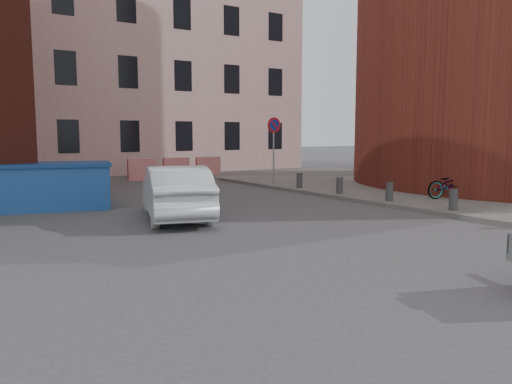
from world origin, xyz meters
TOP-DOWN VIEW (x-y plane):
  - ground at (0.00, 0.00)m, footprint 120.00×120.00m
  - sidewalk at (10.00, 4.00)m, footprint 9.00×24.00m
  - building_pink at (6.00, 22.00)m, footprint 16.00×8.00m
  - no_parking_sign at (6.00, 9.48)m, footprint 0.60×0.09m
  - bollards at (6.00, 3.40)m, footprint 0.22×9.02m
  - barriers at (4.20, 15.00)m, footprint 4.70×0.18m
  - dumpster at (-2.65, 7.95)m, footprint 3.40×2.25m
  - silver_car at (-0.37, 4.61)m, footprint 2.51×4.29m
  - bicycle at (8.05, 2.80)m, footprint 1.76×0.96m

SIDE VIEW (x-z plane):
  - ground at x=0.00m, z-range 0.00..0.00m
  - sidewalk at x=10.00m, z-range 0.00..0.12m
  - bollards at x=6.00m, z-range 0.12..0.67m
  - barriers at x=4.20m, z-range 0.00..1.00m
  - bicycle at x=8.05m, z-range 0.12..1.00m
  - dumpster at x=-2.65m, z-range 0.00..1.31m
  - silver_car at x=-0.37m, z-range 0.00..1.34m
  - no_parking_sign at x=6.00m, z-range 0.69..3.34m
  - building_pink at x=6.00m, z-range 0.00..14.00m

